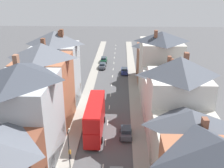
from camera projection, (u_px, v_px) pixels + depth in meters
pavement_left at (88, 91)px, 58.53m from camera, size 2.20×104.00×0.14m
pavement_right at (134, 91)px, 58.18m from camera, size 2.20×104.00×0.14m
centre_line_dashes at (111, 95)px, 56.51m from camera, size 0.14×97.80×0.01m
terrace_row_left at (22, 118)px, 33.05m from camera, size 8.00×46.75×14.73m
terrace_row_right at (175, 105)px, 38.45m from camera, size 8.00×63.52×14.14m
double_decker_bus_lead at (95, 117)px, 41.39m from camera, size 2.74×10.80×5.30m
car_near_blue at (124, 71)px, 69.31m from camera, size 1.90×4.24×1.66m
car_near_silver at (126, 132)px, 40.92m from camera, size 1.90×3.80×1.67m
car_parked_right_a at (104, 60)px, 79.16m from camera, size 1.90×4.59×1.67m
car_mid_black at (102, 65)px, 73.75m from camera, size 1.90×4.47×1.60m
pedestrian_mid_left at (70, 153)px, 35.47m from camera, size 0.36×0.22×1.61m
street_lamp at (69, 147)px, 33.13m from camera, size 0.20×1.12×5.50m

